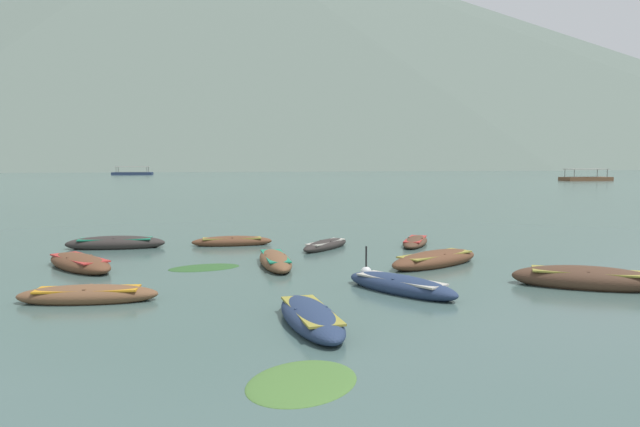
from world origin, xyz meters
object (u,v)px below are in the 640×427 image
(rowboat_2, at_px, (232,242))
(rowboat_5, at_px, (586,279))
(rowboat_4, at_px, (88,295))
(rowboat_6, at_px, (326,245))
(rowboat_7, at_px, (115,243))
(ferry_1, at_px, (586,178))
(rowboat_3, at_px, (311,317))
(ferry_0, at_px, (133,173))
(rowboat_1, at_px, (275,261))
(rowboat_0, at_px, (435,260))
(rowboat_9, at_px, (415,242))
(rowboat_8, at_px, (80,263))
(mooring_buoy, at_px, (366,271))
(rowboat_12, at_px, (401,285))

(rowboat_2, distance_m, rowboat_5, 15.07)
(rowboat_4, height_order, rowboat_6, rowboat_4)
(rowboat_7, xyz_separation_m, ferry_1, (71.85, 81.18, 0.23))
(rowboat_3, xyz_separation_m, ferry_0, (-34.85, 155.25, 0.26))
(rowboat_1, distance_m, ferry_1, 108.05)
(rowboat_0, xyz_separation_m, rowboat_9, (0.73, 5.17, -0.07))
(rowboat_3, xyz_separation_m, rowboat_8, (-7.52, 8.11, 0.01))
(rowboat_4, distance_m, mooring_buoy, 8.84)
(rowboat_9, xyz_separation_m, mooring_buoy, (-3.62, -6.57, -0.04))
(rowboat_2, bearing_deg, rowboat_4, -109.14)
(rowboat_7, bearing_deg, rowboat_3, -60.46)
(rowboat_1, relative_size, rowboat_9, 1.18)
(rowboat_0, distance_m, rowboat_3, 9.06)
(rowboat_5, relative_size, rowboat_12, 1.18)
(ferry_1, bearing_deg, rowboat_5, -121.42)
(rowboat_4, xyz_separation_m, rowboat_9, (11.97, 9.44, -0.04))
(rowboat_8, height_order, ferry_1, ferry_1)
(rowboat_5, relative_size, rowboat_7, 1.05)
(rowboat_9, height_order, ferry_0, ferry_0)
(rowboat_1, bearing_deg, rowboat_3, -86.24)
(rowboat_4, xyz_separation_m, rowboat_12, (8.85, 0.12, 0.02))
(rowboat_12, bearing_deg, rowboat_5, -0.17)
(rowboat_2, bearing_deg, rowboat_0, -38.30)
(rowboat_7, xyz_separation_m, ferry_0, (-27.46, 142.20, 0.23))
(rowboat_1, height_order, rowboat_7, rowboat_7)
(rowboat_2, xyz_separation_m, ferry_1, (66.74, 80.89, 0.28))
(rowboat_8, bearing_deg, rowboat_4, -71.93)
(rowboat_0, height_order, rowboat_3, rowboat_0)
(rowboat_8, bearing_deg, rowboat_7, 88.47)
(ferry_1, xyz_separation_m, mooring_buoy, (-61.97, -88.34, -0.35))
(mooring_buoy, bearing_deg, rowboat_3, -112.97)
(rowboat_5, distance_m, rowboat_7, 18.99)
(rowboat_0, height_order, ferry_0, ferry_0)
(rowboat_2, bearing_deg, ferry_0, 102.93)
(rowboat_6, bearing_deg, rowboat_2, 159.28)
(rowboat_0, distance_m, rowboat_5, 5.39)
(rowboat_0, bearing_deg, rowboat_7, 155.75)
(ferry_0, relative_size, mooring_buoy, 10.23)
(rowboat_4, bearing_deg, ferry_1, 52.37)
(rowboat_4, height_order, rowboat_8, rowboat_8)
(rowboat_0, relative_size, rowboat_7, 1.04)
(rowboat_12, bearing_deg, rowboat_0, 60.00)
(rowboat_7, bearing_deg, rowboat_5, -31.49)
(rowboat_6, height_order, rowboat_12, rowboat_12)
(rowboat_4, distance_m, rowboat_9, 15.25)
(rowboat_7, bearing_deg, ferry_0, 100.93)
(mooring_buoy, bearing_deg, rowboat_5, -23.67)
(rowboat_12, bearing_deg, rowboat_6, 97.46)
(rowboat_9, bearing_deg, mooring_buoy, -118.83)
(rowboat_1, height_order, rowboat_3, rowboat_3)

